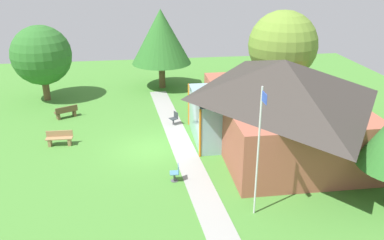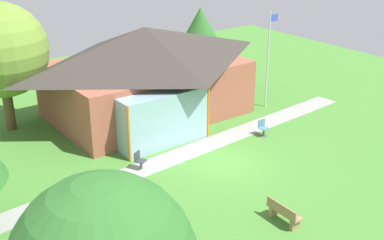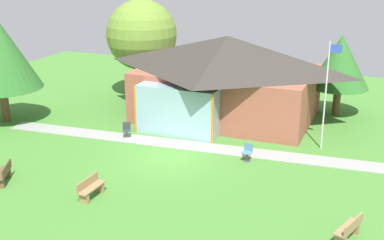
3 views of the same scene
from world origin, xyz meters
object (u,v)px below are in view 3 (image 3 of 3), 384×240
object	(u,v)px
bench_lawn_far_right	(349,229)
tree_behind_pavilion_right	(340,62)
pavilion	(226,76)
bench_front_left	(4,174)
bench_front_center	(91,188)
patio_chair_west	(127,130)
flagpole	(327,91)
patio_chair_lawn_spare	(247,153)
tree_behind_pavilion_left	(142,35)

from	to	relation	value
bench_lawn_far_right	tree_behind_pavilion_right	xyz separation A→B (m)	(-2.29, 14.94, 2.96)
pavilion	bench_front_left	world-z (taller)	pavilion
pavilion	bench_front_left	bearing A→B (deg)	-115.78
bench_front_center	patio_chair_west	world-z (taller)	patio_chair_west
flagpole	bench_lawn_far_right	xyz separation A→B (m)	(2.21, -8.58, -2.70)
flagpole	tree_behind_pavilion_right	size ratio (longest dim) A/B	1.12
flagpole	bench_front_center	bearing A→B (deg)	-131.22
pavilion	patio_chair_lawn_spare	bearing A→B (deg)	-62.13
bench_lawn_far_right	patio_chair_west	bearing A→B (deg)	81.80
pavilion	bench_lawn_far_right	xyz separation A→B (m)	(8.59, -11.67, -2.21)
patio_chair_lawn_spare	bench_front_left	bearing A→B (deg)	37.69
pavilion	patio_chair_lawn_spare	distance (m)	7.25
patio_chair_west	tree_behind_pavilion_left	bearing A→B (deg)	-95.80
bench_front_center	tree_behind_pavilion_left	size ratio (longest dim) A/B	0.22
bench_front_left	tree_behind_pavilion_right	world-z (taller)	tree_behind_pavilion_right
bench_front_left	patio_chair_lawn_spare	world-z (taller)	patio_chair_lawn_spare
bench_front_center	tree_behind_pavilion_left	bearing A→B (deg)	-158.99
bench_lawn_far_right	tree_behind_pavilion_left	xyz separation A→B (m)	(-15.58, 14.24, 3.91)
flagpole	bench_lawn_far_right	size ratio (longest dim) A/B	3.60
patio_chair_west	tree_behind_pavilion_right	world-z (taller)	tree_behind_pavilion_right
bench_front_left	tree_behind_pavilion_left	size ratio (longest dim) A/B	0.23
patio_chair_lawn_spare	tree_behind_pavilion_right	size ratio (longest dim) A/B	0.17
flagpole	bench_front_center	world-z (taller)	flagpole
bench_front_left	patio_chair_west	xyz separation A→B (m)	(2.24, 7.09, 0.01)
bench_front_center	bench_lawn_far_right	bearing A→B (deg)	95.24
pavilion	tree_behind_pavilion_right	bearing A→B (deg)	27.46
pavilion	tree_behind_pavilion_left	size ratio (longest dim) A/B	1.67
bench_front_center	patio_chair_lawn_spare	xyz separation A→B (m)	(4.95, 6.22, 0.01)
bench_front_left	pavilion	bearing A→B (deg)	-53.04
tree_behind_pavilion_right	patio_chair_west	bearing A→B (deg)	-139.15
bench_front_center	bench_front_left	world-z (taller)	same
flagpole	bench_front_left	world-z (taller)	flagpole
bench_front_center	tree_behind_pavilion_right	bearing A→B (deg)	154.34
patio_chair_west	patio_chair_lawn_spare	size ratio (longest dim) A/B	1.00
pavilion	patio_chair_west	size ratio (longest dim) A/B	13.11
flagpole	patio_chair_west	bearing A→B (deg)	-166.74
bench_front_center	bench_front_left	size ratio (longest dim) A/B	0.98
bench_front_center	patio_chair_west	bearing A→B (deg)	-161.26
pavilion	bench_front_center	world-z (taller)	pavilion
flagpole	tree_behind_pavilion_left	world-z (taller)	tree_behind_pavilion_left
bench_front_left	tree_behind_pavilion_left	world-z (taller)	tree_behind_pavilion_left
patio_chair_lawn_spare	tree_behind_pavilion_right	distance (m)	10.30
flagpole	patio_chair_west	distance (m)	10.84
patio_chair_west	flagpole	bearing A→B (deg)	166.12
bench_front_left	patio_chair_west	size ratio (longest dim) A/B	1.78
flagpole	tree_behind_pavilion_right	world-z (taller)	flagpole
tree_behind_pavilion_right	bench_front_left	bearing A→B (deg)	-127.98
bench_lawn_far_right	pavilion	bearing A→B (deg)	54.57
patio_chair_west	bench_front_left	bearing A→B (deg)	45.32
bench_front_left	tree_behind_pavilion_right	bearing A→B (deg)	-65.23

